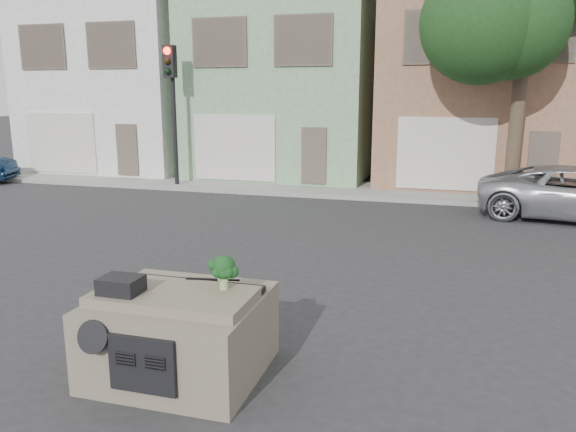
% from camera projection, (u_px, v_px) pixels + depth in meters
% --- Properties ---
extents(ground_plane, '(120.00, 120.00, 0.00)m').
position_uv_depth(ground_plane, '(260.00, 292.00, 9.92)').
color(ground_plane, '#303033').
rests_on(ground_plane, ground).
extents(sidewalk, '(40.00, 3.00, 0.15)m').
position_uv_depth(sidewalk, '(356.00, 190.00, 19.76)').
color(sidewalk, gray).
rests_on(sidewalk, ground).
extents(townhouse_white, '(7.20, 8.20, 7.55)m').
position_uv_depth(townhouse_white, '(134.00, 85.00, 25.68)').
color(townhouse_white, white).
rests_on(townhouse_white, ground).
extents(townhouse_mint, '(7.20, 8.20, 7.55)m').
position_uv_depth(townhouse_mint, '(292.00, 84.00, 23.65)').
color(townhouse_mint, '#82AC7E').
rests_on(townhouse_mint, ground).
extents(townhouse_tan, '(7.20, 8.20, 7.55)m').
position_uv_depth(townhouse_tan, '(479.00, 84.00, 21.63)').
color(townhouse_tan, '#96684F').
rests_on(townhouse_tan, ground).
extents(traffic_signal, '(0.40, 0.40, 5.10)m').
position_uv_depth(traffic_signal, '(173.00, 118.00, 20.04)').
color(traffic_signal, black).
rests_on(traffic_signal, ground).
extents(tree_near, '(4.40, 4.00, 8.50)m').
position_uv_depth(tree_near, '(521.00, 65.00, 16.84)').
color(tree_near, '#1C4119').
rests_on(tree_near, ground).
extents(car_dashboard, '(2.00, 1.80, 1.12)m').
position_uv_depth(car_dashboard, '(181.00, 330.00, 6.99)').
color(car_dashboard, '#756C59').
rests_on(car_dashboard, ground).
extents(instrument_hump, '(0.48, 0.38, 0.20)m').
position_uv_depth(instrument_hump, '(121.00, 285.00, 6.67)').
color(instrument_hump, black).
rests_on(instrument_hump, car_dashboard).
extents(wiper_arm, '(0.69, 0.15, 0.02)m').
position_uv_depth(wiper_arm, '(213.00, 279.00, 7.15)').
color(wiper_arm, black).
rests_on(wiper_arm, car_dashboard).
extents(broccoli, '(0.45, 0.45, 0.43)m').
position_uv_depth(broccoli, '(224.00, 272.00, 6.78)').
color(broccoli, '#123715').
rests_on(broccoli, car_dashboard).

